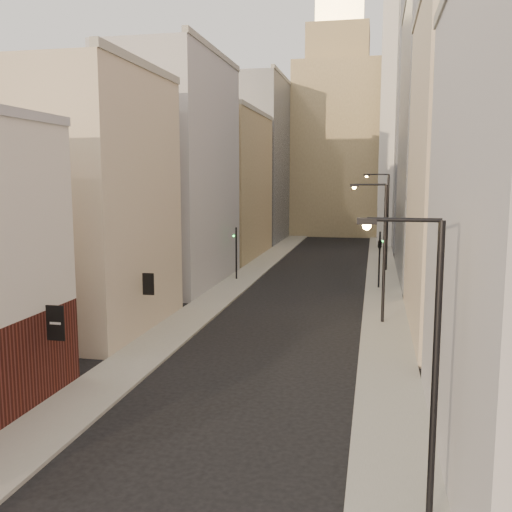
{
  "coord_description": "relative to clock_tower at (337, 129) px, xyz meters",
  "views": [
    {
      "loc": [
        5.63,
        -6.96,
        9.64
      ],
      "look_at": [
        -0.68,
        23.3,
        5.35
      ],
      "focal_mm": 40.0,
      "sensor_mm": 36.0,
      "label": 1
    }
  ],
  "objects": [
    {
      "name": "left_bldg_wingrid",
      "position": [
        -11.0,
        -12.0,
        -5.63
      ],
      "size": [
        8.0,
        20.0,
        24.0
      ],
      "primitive_type": "cube",
      "color": "gray",
      "rests_on": "ground"
    },
    {
      "name": "traffic_light_right",
      "position": [
        7.13,
        -49.24,
        -13.84
      ],
      "size": [
        0.74,
        0.74,
        5.0
      ],
      "rotation": [
        0.0,
        0.0,
        3.57
      ],
      "color": "black",
      "rests_on": "ground"
    },
    {
      "name": "sidewalk_right",
      "position": [
        7.5,
        -37.0,
        -17.56
      ],
      "size": [
        3.0,
        140.0,
        0.15
      ],
      "primitive_type": "cube",
      "color": "gray",
      "rests_on": "ground"
    },
    {
      "name": "traffic_light_left",
      "position": [
        -5.95,
        -47.67,
        -14.27
      ],
      "size": [
        0.56,
        0.46,
        5.0
      ],
      "rotation": [
        0.0,
        0.0,
        3.56
      ],
      "color": "black",
      "rests_on": "ground"
    },
    {
      "name": "sidewalk_left",
      "position": [
        -5.5,
        -37.0,
        -17.56
      ],
      "size": [
        3.0,
        140.0,
        0.15
      ],
      "primitive_type": "cube",
      "color": "gray",
      "rests_on": "ground"
    },
    {
      "name": "streetlamp_mid",
      "position": [
        7.08,
        -61.25,
        -12.37
      ],
      "size": [
        2.42,
        0.35,
        9.22
      ],
      "rotation": [
        0.0,
        0.0,
        0.06
      ],
      "color": "black",
      "rests_on": "ground"
    },
    {
      "name": "streetlamp_far",
      "position": [
        7.65,
        -39.47,
        -11.94
      ],
      "size": [
        2.61,
        0.54,
        9.97
      ],
      "rotation": [
        0.0,
        0.0,
        0.12
      ],
      "color": "black",
      "rests_on": "ground"
    },
    {
      "name": "right_bldg_wingrid",
      "position": [
        13.0,
        -42.0,
        -4.63
      ],
      "size": [
        8.0,
        20.0,
        26.0
      ],
      "primitive_type": "cube",
      "color": "gray",
      "rests_on": "ground"
    },
    {
      "name": "clock_tower",
      "position": [
        0.0,
        0.0,
        0.0
      ],
      "size": [
        14.0,
        14.0,
        44.9
      ],
      "color": "#968259",
      "rests_on": "ground"
    },
    {
      "name": "left_bldg_grey",
      "position": [
        -11.0,
        -50.0,
        -7.63
      ],
      "size": [
        8.0,
        16.0,
        20.0
      ],
      "primitive_type": "cube",
      "color": "#A5A5AB",
      "rests_on": "ground"
    },
    {
      "name": "highrise",
      "position": [
        19.0,
        -14.0,
        8.02
      ],
      "size": [
        21.0,
        23.0,
        51.2
      ],
      "color": "gray",
      "rests_on": "ground"
    },
    {
      "name": "streetlamp_near",
      "position": [
        8.11,
        -83.7,
        -12.72
      ],
      "size": [
        2.25,
        0.23,
        8.6
      ],
      "rotation": [
        0.0,
        0.0,
        0.01
      ],
      "color": "black",
      "rests_on": "ground"
    },
    {
      "name": "left_bldg_beige",
      "position": [
        -11.0,
        -66.0,
        -9.63
      ],
      "size": [
        8.0,
        12.0,
        16.0
      ],
      "primitive_type": "cube",
      "color": "#C1AF92",
      "rests_on": "ground"
    },
    {
      "name": "left_bldg_tan",
      "position": [
        -11.0,
        -32.0,
        -9.13
      ],
      "size": [
        8.0,
        18.0,
        17.0
      ],
      "primitive_type": "cube",
      "color": "#968259",
      "rests_on": "ground"
    },
    {
      "name": "right_bldg_beige",
      "position": [
        13.0,
        -62.0,
        -7.63
      ],
      "size": [
        8.0,
        16.0,
        20.0
      ],
      "primitive_type": "cube",
      "color": "#C1AF92",
      "rests_on": "ground"
    },
    {
      "name": "white_tower",
      "position": [
        11.0,
        -14.0,
        0.97
      ],
      "size": [
        8.0,
        8.0,
        41.5
      ],
      "color": "silver",
      "rests_on": "ground"
    }
  ]
}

